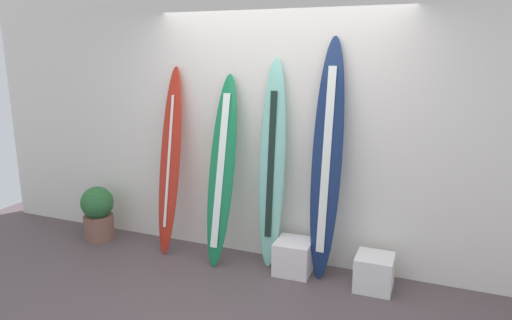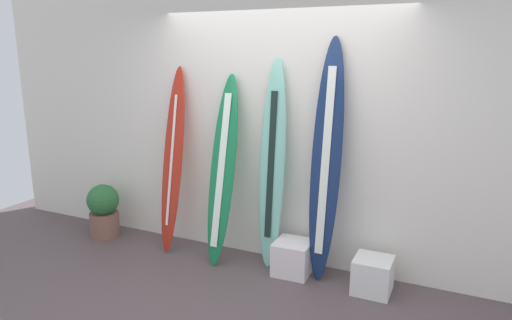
{
  "view_description": "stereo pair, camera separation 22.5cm",
  "coord_description": "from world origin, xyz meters",
  "px_view_note": "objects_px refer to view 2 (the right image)",
  "views": [
    {
      "loc": [
        1.53,
        -3.08,
        2.11
      ],
      "look_at": [
        -0.12,
        0.95,
        1.09
      ],
      "focal_mm": 32.58,
      "sensor_mm": 36.0,
      "label": 1
    },
    {
      "loc": [
        1.73,
        -2.99,
        2.11
      ],
      "look_at": [
        -0.12,
        0.95,
        1.09
      ],
      "focal_mm": 32.58,
      "sensor_mm": 36.0,
      "label": 2
    }
  ],
  "objects_px": {
    "surfboard_navy": "(326,163)",
    "potted_plant": "(104,209)",
    "surfboard_seafoam": "(272,166)",
    "display_block_center": "(293,257)",
    "surfboard_emerald": "(222,171)",
    "surfboard_crimson": "(173,162)",
    "display_block_left": "(373,275)"
  },
  "relations": [
    {
      "from": "display_block_center",
      "to": "potted_plant",
      "type": "height_order",
      "value": "potted_plant"
    },
    {
      "from": "surfboard_emerald",
      "to": "potted_plant",
      "type": "height_order",
      "value": "surfboard_emerald"
    },
    {
      "from": "surfboard_emerald",
      "to": "surfboard_navy",
      "type": "distance_m",
      "value": 1.06
    },
    {
      "from": "surfboard_crimson",
      "to": "surfboard_emerald",
      "type": "distance_m",
      "value": 0.62
    },
    {
      "from": "surfboard_crimson",
      "to": "surfboard_navy",
      "type": "distance_m",
      "value": 1.67
    },
    {
      "from": "surfboard_seafoam",
      "to": "surfboard_navy",
      "type": "distance_m",
      "value": 0.55
    },
    {
      "from": "surfboard_crimson",
      "to": "surfboard_emerald",
      "type": "bearing_deg",
      "value": -3.18
    },
    {
      "from": "potted_plant",
      "to": "surfboard_crimson",
      "type": "bearing_deg",
      "value": 5.03
    },
    {
      "from": "surfboard_crimson",
      "to": "surfboard_seafoam",
      "type": "distance_m",
      "value": 1.12
    },
    {
      "from": "surfboard_crimson",
      "to": "potted_plant",
      "type": "distance_m",
      "value": 1.14
    },
    {
      "from": "display_block_center",
      "to": "surfboard_seafoam",
      "type": "bearing_deg",
      "value": 157.84
    },
    {
      "from": "surfboard_seafoam",
      "to": "potted_plant",
      "type": "distance_m",
      "value": 2.18
    },
    {
      "from": "potted_plant",
      "to": "surfboard_navy",
      "type": "bearing_deg",
      "value": 2.99
    },
    {
      "from": "surfboard_navy",
      "to": "potted_plant",
      "type": "height_order",
      "value": "surfboard_navy"
    },
    {
      "from": "display_block_center",
      "to": "potted_plant",
      "type": "xyz_separation_m",
      "value": [
        -2.33,
        -0.05,
        0.16
      ]
    },
    {
      "from": "surfboard_emerald",
      "to": "potted_plant",
      "type": "xyz_separation_m",
      "value": [
        -1.56,
        -0.05,
        -0.62
      ]
    },
    {
      "from": "surfboard_emerald",
      "to": "display_block_left",
      "type": "relative_size",
      "value": 5.7
    },
    {
      "from": "surfboard_emerald",
      "to": "display_block_center",
      "type": "distance_m",
      "value": 1.09
    },
    {
      "from": "surfboard_crimson",
      "to": "surfboard_emerald",
      "type": "height_order",
      "value": "surfboard_crimson"
    },
    {
      "from": "surfboard_navy",
      "to": "surfboard_crimson",
      "type": "bearing_deg",
      "value": -178.16
    },
    {
      "from": "surfboard_emerald",
      "to": "surfboard_seafoam",
      "type": "bearing_deg",
      "value": 12.66
    },
    {
      "from": "surfboard_emerald",
      "to": "surfboard_seafoam",
      "type": "relative_size",
      "value": 0.92
    },
    {
      "from": "surfboard_seafoam",
      "to": "display_block_left",
      "type": "height_order",
      "value": "surfboard_seafoam"
    },
    {
      "from": "surfboard_crimson",
      "to": "surfboard_emerald",
      "type": "xyz_separation_m",
      "value": [
        0.62,
        -0.03,
        -0.02
      ]
    },
    {
      "from": "surfboard_seafoam",
      "to": "display_block_left",
      "type": "distance_m",
      "value": 1.36
    },
    {
      "from": "surfboard_crimson",
      "to": "display_block_center",
      "type": "xyz_separation_m",
      "value": [
        1.39,
        -0.03,
        -0.8
      ]
    },
    {
      "from": "potted_plant",
      "to": "display_block_left",
      "type": "bearing_deg",
      "value": 0.29
    },
    {
      "from": "surfboard_seafoam",
      "to": "surfboard_navy",
      "type": "relative_size",
      "value": 0.92
    },
    {
      "from": "display_block_left",
      "to": "potted_plant",
      "type": "xyz_separation_m",
      "value": [
        -3.11,
        -0.02,
        0.16
      ]
    },
    {
      "from": "surfboard_crimson",
      "to": "display_block_left",
      "type": "xyz_separation_m",
      "value": [
        2.16,
        -0.07,
        -0.81
      ]
    },
    {
      "from": "surfboard_crimson",
      "to": "surfboard_navy",
      "type": "relative_size",
      "value": 0.87
    },
    {
      "from": "surfboard_emerald",
      "to": "display_block_center",
      "type": "xyz_separation_m",
      "value": [
        0.77,
        -0.0,
        -0.78
      ]
    }
  ]
}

